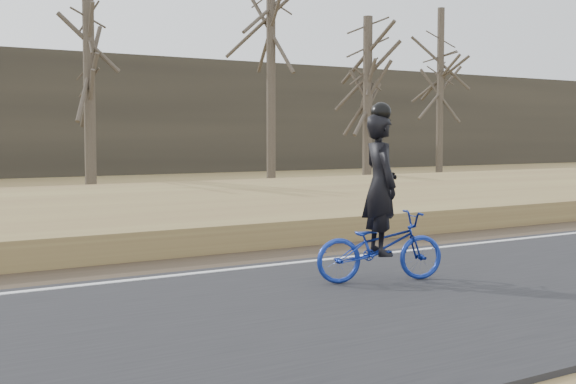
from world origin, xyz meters
TOP-DOWN VIEW (x-y plane):
  - ground at (0.00, 0.00)m, footprint 120.00×120.00m
  - road at (0.00, -2.50)m, footprint 120.00×6.00m
  - edge_line at (0.00, 0.20)m, footprint 120.00×0.12m
  - shoulder at (0.00, 1.20)m, footprint 120.00×1.60m
  - embankment at (0.00, 4.20)m, footprint 120.00×5.00m
  - ballast at (0.00, 8.00)m, footprint 120.00×3.00m
  - railroad at (0.00, 8.00)m, footprint 120.00×2.40m
  - cyclist at (-2.19, -1.65)m, footprint 1.83×1.10m
  - bare_tree_near_left at (-0.10, 14.80)m, footprint 0.36×0.36m
  - bare_tree_center at (7.62, 16.35)m, footprint 0.36×0.36m
  - bare_tree_right at (10.36, 13.91)m, footprint 0.36×0.36m
  - bare_tree_far_right at (20.26, 20.17)m, footprint 0.36×0.36m

SIDE VIEW (x-z plane):
  - ground at x=0.00m, z-range 0.00..0.00m
  - shoulder at x=0.00m, z-range 0.00..0.04m
  - road at x=0.00m, z-range 0.00..0.06m
  - edge_line at x=0.00m, z-range 0.06..0.07m
  - embankment at x=0.00m, z-range 0.00..0.44m
  - ballast at x=0.00m, z-range 0.00..0.45m
  - railroad at x=0.00m, z-range 0.38..0.67m
  - cyclist at x=-2.19m, z-range -0.34..1.98m
  - bare_tree_near_left at x=-0.10m, z-range 0.00..6.27m
  - bare_tree_right at x=10.36m, z-range 0.00..6.41m
  - bare_tree_far_right at x=20.26m, z-range 0.00..8.41m
  - bare_tree_center at x=7.62m, z-range 0.00..8.88m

